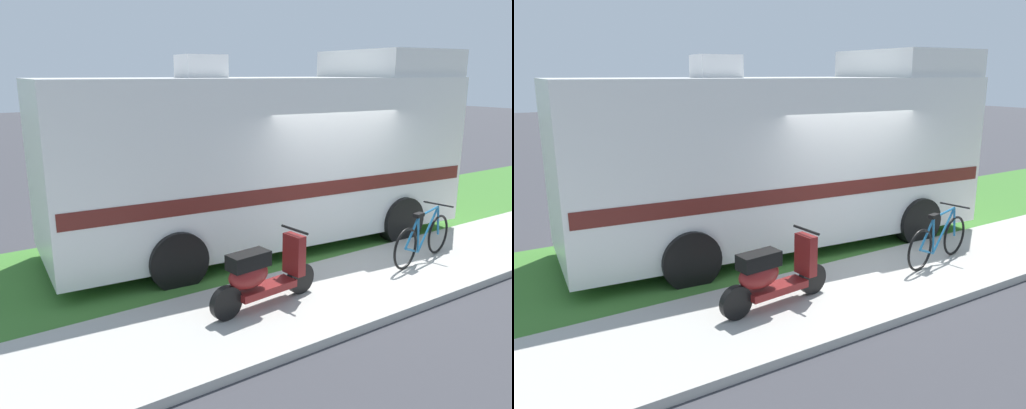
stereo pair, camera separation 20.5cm
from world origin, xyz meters
The scene contains 7 objects.
ground_plane centered at (0.00, 0.00, 0.00)m, with size 80.00×80.00×0.00m, color #38383D.
sidewalk centered at (0.00, -1.20, 0.06)m, with size 24.00×2.00×0.12m.
grass_strip centered at (0.00, 1.50, 0.04)m, with size 24.00×3.40×0.08m.
motorhome_rv centered at (-0.53, 1.26, 1.68)m, with size 7.71×3.03×3.54m.
scooter centered at (-2.25, -1.08, 0.58)m, with size 1.72×0.50×0.97m.
bicycle centered at (0.90, -1.12, 0.50)m, with size 1.72×0.52×0.89m.
pickup_truck_near centered at (5.58, 6.12, 0.94)m, with size 5.80×2.28×1.75m.
Camera 1 is at (-5.79, -6.24, 3.11)m, focal length 36.13 mm.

